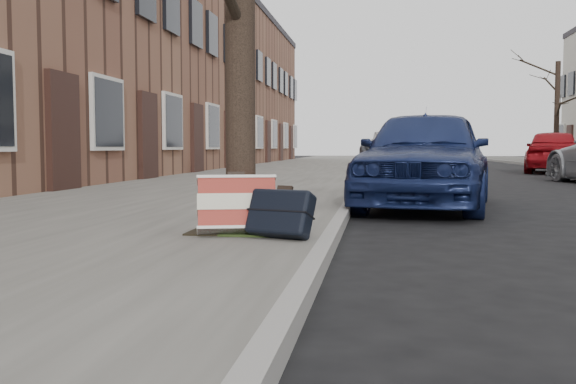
# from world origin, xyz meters

# --- Properties ---
(ground) EXTENTS (120.00, 120.00, 0.00)m
(ground) POSITION_xyz_m (0.00, 0.00, 0.00)
(ground) COLOR black
(ground) RESTS_ON ground
(near_sidewalk) EXTENTS (5.00, 70.00, 0.12)m
(near_sidewalk) POSITION_xyz_m (-3.70, 15.00, 0.06)
(near_sidewalk) COLOR slate
(near_sidewalk) RESTS_ON ground
(house_near) EXTENTS (6.80, 40.00, 7.00)m
(house_near) POSITION_xyz_m (-9.60, 16.00, 3.50)
(house_near) COLOR brown
(house_near) RESTS_ON ground
(dirt_patch) EXTENTS (0.85, 0.85, 0.02)m
(dirt_patch) POSITION_xyz_m (-2.00, 1.20, 0.13)
(dirt_patch) COLOR black
(dirt_patch) RESTS_ON near_sidewalk
(suitcase_red) EXTENTS (0.70, 0.50, 0.49)m
(suitcase_red) POSITION_xyz_m (-2.00, 0.89, 0.36)
(suitcase_red) COLOR maroon
(suitcase_red) RESTS_ON near_sidewalk
(suitcase_navy) EXTENTS (0.59, 0.46, 0.41)m
(suitcase_navy) POSITION_xyz_m (-1.61, 0.74, 0.32)
(suitcase_navy) COLOR black
(suitcase_navy) RESTS_ON near_sidewalk
(car_near_front) EXTENTS (2.32, 4.32, 1.40)m
(car_near_front) POSITION_xyz_m (-0.21, 4.85, 0.70)
(car_near_front) COLOR navy
(car_near_front) RESTS_ON ground
(car_near_mid) EXTENTS (1.72, 4.10, 1.32)m
(car_near_mid) POSITION_xyz_m (-0.29, 15.71, 0.66)
(car_near_mid) COLOR #A4A5AB
(car_near_mid) RESTS_ON ground
(car_near_back) EXTENTS (2.71, 5.34, 1.45)m
(car_near_back) POSITION_xyz_m (-0.38, 23.81, 0.72)
(car_near_back) COLOR #3D3E43
(car_near_back) RESTS_ON ground
(car_far_back) EXTENTS (2.67, 4.44, 1.42)m
(car_far_back) POSITION_xyz_m (4.75, 17.77, 0.71)
(car_far_back) COLOR maroon
(car_far_back) RESTS_ON ground
(tree_far_c) EXTENTS (0.24, 0.24, 4.66)m
(tree_far_c) POSITION_xyz_m (7.20, 26.96, 2.45)
(tree_far_c) COLOR black
(tree_far_c) RESTS_ON far_sidewalk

